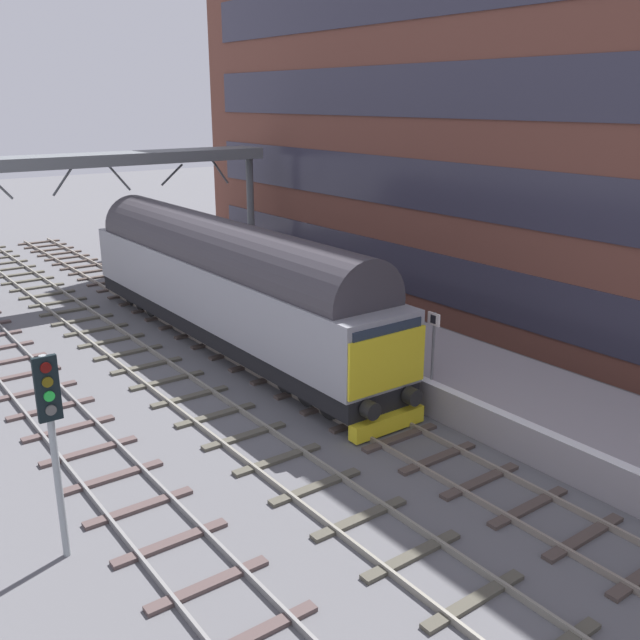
{
  "coord_description": "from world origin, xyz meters",
  "views": [
    {
      "loc": [
        -11.87,
        -16.64,
        8.7
      ],
      "look_at": [
        0.2,
        -0.31,
        2.33
      ],
      "focal_mm": 39.67,
      "sensor_mm": 36.0,
      "label": 1
    }
  ],
  "objects_px": {
    "diesel_locomotive": "(224,280)",
    "waiting_passenger": "(268,272)",
    "platform_number_sign": "(433,336)",
    "signal_post_mid": "(52,429)"
  },
  "relations": [
    {
      "from": "diesel_locomotive",
      "to": "waiting_passenger",
      "type": "bearing_deg",
      "value": 31.22
    },
    {
      "from": "platform_number_sign",
      "to": "waiting_passenger",
      "type": "distance_m",
      "value": 10.53
    },
    {
      "from": "diesel_locomotive",
      "to": "signal_post_mid",
      "type": "distance_m",
      "value": 12.71
    },
    {
      "from": "signal_post_mid",
      "to": "waiting_passenger",
      "type": "xyz_separation_m",
      "value": [
        11.81,
        11.04,
        -0.79
      ]
    },
    {
      "from": "diesel_locomotive",
      "to": "platform_number_sign",
      "type": "xyz_separation_m",
      "value": [
        1.89,
        -8.62,
        -0.15
      ]
    },
    {
      "from": "signal_post_mid",
      "to": "platform_number_sign",
      "type": "relative_size",
      "value": 2.13
    },
    {
      "from": "waiting_passenger",
      "to": "platform_number_sign",
      "type": "bearing_deg",
      "value": 155.94
    },
    {
      "from": "waiting_passenger",
      "to": "signal_post_mid",
      "type": "bearing_deg",
      "value": 115.31
    },
    {
      "from": "diesel_locomotive",
      "to": "signal_post_mid",
      "type": "xyz_separation_m",
      "value": [
        -8.77,
        -9.2,
        0.3
      ]
    },
    {
      "from": "diesel_locomotive",
      "to": "platform_number_sign",
      "type": "distance_m",
      "value": 8.82
    }
  ]
}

